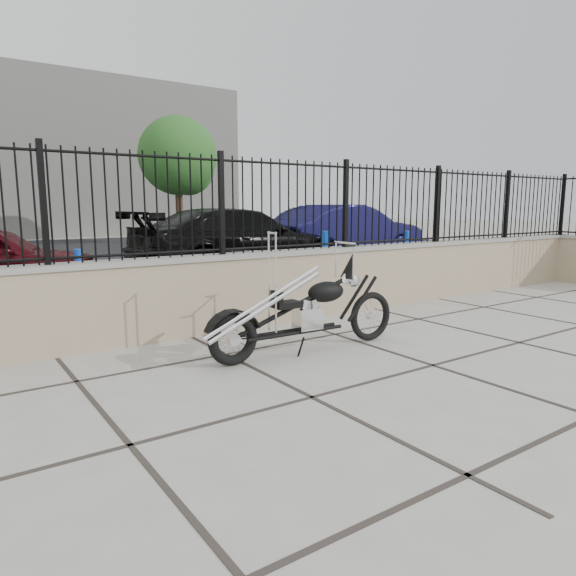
{
  "coord_description": "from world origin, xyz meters",
  "views": [
    {
      "loc": [
        -3.94,
        -3.19,
        1.56
      ],
      "look_at": [
        -0.78,
        1.39,
        0.66
      ],
      "focal_mm": 32.0,
      "sensor_mm": 36.0,
      "label": 1
    }
  ],
  "objects": [
    {
      "name": "parking_lot",
      "position": [
        0.0,
        12.5,
        0.0
      ],
      "size": [
        30.0,
        30.0,
        0.0
      ],
      "primitive_type": "plane",
      "color": "black",
      "rests_on": "ground"
    },
    {
      "name": "iron_fence",
      "position": [
        0.0,
        2.5,
        1.56
      ],
      "size": [
        14.0,
        0.08,
        1.2
      ],
      "primitive_type": "cube",
      "color": "black",
      "rests_on": "retaining_wall"
    },
    {
      "name": "car_blue",
      "position": [
        5.42,
        7.58,
        0.79
      ],
      "size": [
        4.89,
        1.94,
        1.58
      ],
      "primitive_type": "imported",
      "rotation": [
        0.0,
        0.0,
        1.63
      ],
      "color": "#100F3A",
      "rests_on": "parking_lot"
    },
    {
      "name": "bollard_b",
      "position": [
        1.97,
        4.18,
        0.55
      ],
      "size": [
        0.15,
        0.15,
        1.1
      ],
      "primitive_type": "cylinder",
      "rotation": [
        0.0,
        0.0,
        -0.13
      ],
      "color": "#0D26D1",
      "rests_on": "ground_plane"
    },
    {
      "name": "car_black",
      "position": [
        1.92,
        7.27,
        0.75
      ],
      "size": [
        5.29,
        2.42,
        1.5
      ],
      "primitive_type": "imported",
      "rotation": [
        0.0,
        0.0,
        1.63
      ],
      "color": "black",
      "rests_on": "parking_lot"
    },
    {
      "name": "bollard_a",
      "position": [
        -2.17,
        4.96,
        0.46
      ],
      "size": [
        0.12,
        0.12,
        0.91
      ],
      "primitive_type": "cylinder",
      "rotation": [
        0.0,
        0.0,
        0.07
      ],
      "color": "blue",
      "rests_on": "ground_plane"
    },
    {
      "name": "chopper_motorcycle",
      "position": [
        -0.78,
        1.09,
        0.66
      ],
      "size": [
        2.22,
        0.49,
        1.32
      ],
      "primitive_type": null,
      "rotation": [
        0.0,
        0.0,
        -0.04
      ],
      "color": "black",
      "rests_on": "ground_plane"
    },
    {
      "name": "ground_plane",
      "position": [
        0.0,
        0.0,
        0.0
      ],
      "size": [
        90.0,
        90.0,
        0.0
      ],
      "primitive_type": "plane",
      "color": "#99968E",
      "rests_on": "ground"
    },
    {
      "name": "bollard_c",
      "position": [
        5.21,
        5.15,
        0.49
      ],
      "size": [
        0.14,
        0.14,
        0.98
      ],
      "primitive_type": "cylinder",
      "rotation": [
        0.0,
        0.0,
        -0.17
      ],
      "color": "#0A22A3",
      "rests_on": "ground_plane"
    },
    {
      "name": "tree_right",
      "position": [
        4.34,
        16.5,
        3.65
      ],
      "size": [
        3.09,
        3.09,
        5.22
      ],
      "rotation": [
        0.0,
        0.0,
        0.23
      ],
      "color": "#382619",
      "rests_on": "ground_plane"
    },
    {
      "name": "retaining_wall",
      "position": [
        0.0,
        2.5,
        0.48
      ],
      "size": [
        14.0,
        0.36,
        0.96
      ],
      "primitive_type": "cube",
      "color": "gray",
      "rests_on": "ground_plane"
    },
    {
      "name": "background_building",
      "position": [
        0.0,
        26.5,
        4.0
      ],
      "size": [
        22.0,
        6.0,
        8.0
      ],
      "primitive_type": "cube",
      "color": "beige",
      "rests_on": "ground_plane"
    }
  ]
}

